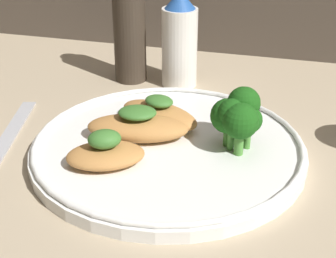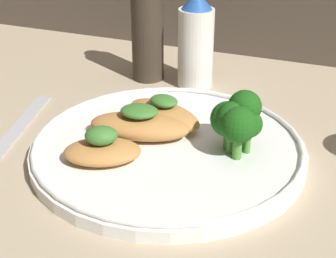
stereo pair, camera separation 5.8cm
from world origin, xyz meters
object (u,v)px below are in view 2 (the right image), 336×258
object	(u,v)px
broccoli_bunch	(237,119)
pepper_grinder	(147,29)
plate	(168,147)
sauce_bottle	(196,42)

from	to	relation	value
broccoli_bunch	pepper_grinder	world-z (taller)	pepper_grinder
broccoli_bunch	pepper_grinder	size ratio (longest dim) A/B	0.40
plate	sauce_bottle	distance (cm)	21.90
broccoli_bunch	sauce_bottle	xyz separation A→B (cm)	(-11.51, 19.38, 1.36)
sauce_bottle	pepper_grinder	bearing A→B (deg)	-180.00
plate	pepper_grinder	xyz separation A→B (cm)	(-11.64, 20.74, 6.86)
plate	broccoli_bunch	distance (cm)	8.88
plate	pepper_grinder	size ratio (longest dim) A/B	1.82
sauce_bottle	pepper_grinder	xyz separation A→B (cm)	(-7.70, -0.00, 1.06)
pepper_grinder	plate	bearing A→B (deg)	-60.70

